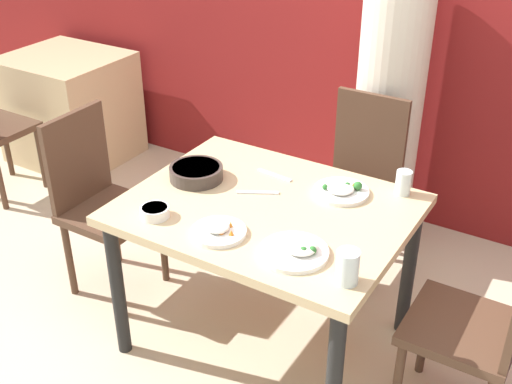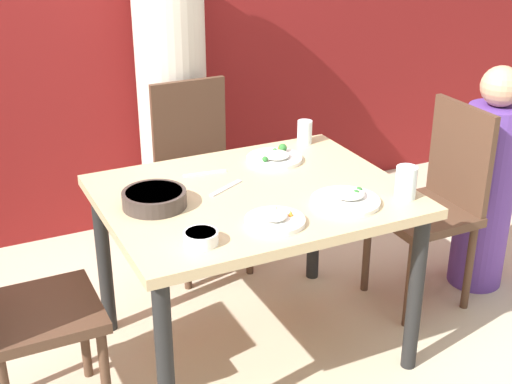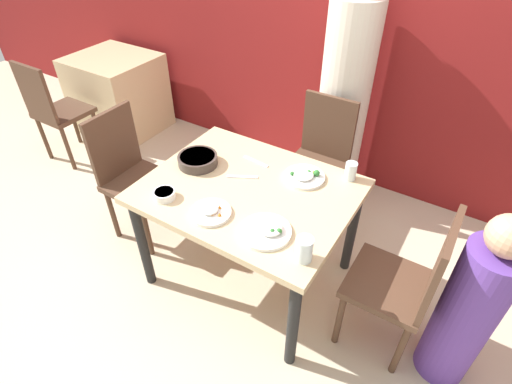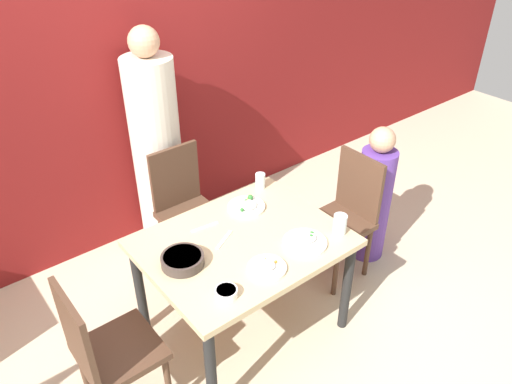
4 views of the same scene
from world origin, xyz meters
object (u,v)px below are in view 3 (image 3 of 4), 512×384
object	(u,v)px
chair_adult_spot	(319,158)
glass_water_tall	(304,249)
chair_child_spot	(404,283)
person_adult	(343,102)
plate_rice_adult	(304,176)
person_child	(468,310)
bowl_curry	(198,160)

from	to	relation	value
chair_adult_spot	glass_water_tall	xyz separation A→B (m)	(0.41, -1.09, 0.28)
chair_child_spot	person_adult	world-z (taller)	person_adult
person_adult	plate_rice_adult	distance (m)	0.91
person_child	glass_water_tall	size ratio (longest dim) A/B	8.64
person_adult	bowl_curry	world-z (taller)	person_adult
bowl_curry	chair_adult_spot	bearing A→B (deg)	58.43
chair_child_spot	plate_rice_adult	xyz separation A→B (m)	(-0.69, 0.24, 0.24)
person_child	bowl_curry	xyz separation A→B (m)	(-1.59, 0.03, 0.26)
chair_child_spot	person_child	world-z (taller)	person_child
chair_adult_spot	person_adult	bearing A→B (deg)	90.00
chair_adult_spot	bowl_curry	size ratio (longest dim) A/B	3.92
chair_adult_spot	bowl_curry	bearing A→B (deg)	-121.57
glass_water_tall	plate_rice_adult	bearing A→B (deg)	116.24
bowl_curry	chair_child_spot	bearing A→B (deg)	-1.16
chair_child_spot	glass_water_tall	size ratio (longest dim) A/B	7.43
person_child	plate_rice_adult	size ratio (longest dim) A/B	4.55
plate_rice_adult	chair_adult_spot	bearing A→B (deg)	104.25
bowl_curry	plate_rice_adult	size ratio (longest dim) A/B	1.00
bowl_curry	plate_rice_adult	xyz separation A→B (m)	(0.60, 0.21, -0.02)
chair_child_spot	bowl_curry	distance (m)	1.32
person_adult	bowl_curry	distance (m)	1.20
bowl_curry	glass_water_tall	xyz separation A→B (m)	(0.87, -0.34, 0.03)
person_child	glass_water_tall	xyz separation A→B (m)	(-0.72, -0.31, 0.29)
person_child	chair_child_spot	bearing A→B (deg)	180.00
bowl_curry	plate_rice_adult	distance (m)	0.64
plate_rice_adult	glass_water_tall	world-z (taller)	glass_water_tall
person_adult	plate_rice_adult	world-z (taller)	person_adult
person_adult	glass_water_tall	world-z (taller)	person_adult
glass_water_tall	person_child	bearing A→B (deg)	23.26
chair_adult_spot	person_adult	distance (m)	0.45
person_adult	bowl_curry	bearing A→B (deg)	-112.81
person_adult	person_child	world-z (taller)	person_adult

